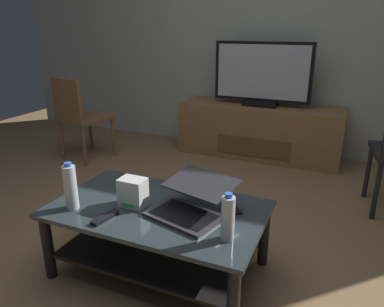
{
  "coord_description": "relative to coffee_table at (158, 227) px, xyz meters",
  "views": [
    {
      "loc": [
        0.9,
        -1.71,
        1.35
      ],
      "look_at": [
        0.01,
        0.34,
        0.56
      ],
      "focal_mm": 33.85,
      "sensor_mm": 36.0,
      "label": 1
    }
  ],
  "objects": [
    {
      "name": "ground_plane",
      "position": [
        -0.02,
        0.16,
        -0.28
      ],
      "size": [
        7.68,
        7.68,
        0.0
      ],
      "primitive_type": "plane",
      "color": "olive"
    },
    {
      "name": "back_wall",
      "position": [
        -0.02,
        2.5,
        1.12
      ],
      "size": [
        6.4,
        0.12,
        2.8
      ],
      "primitive_type": "cube",
      "color": "#A8B2A8",
      "rests_on": "ground"
    },
    {
      "name": "coffee_table",
      "position": [
        0.0,
        0.0,
        0.0
      ],
      "size": [
        1.17,
        0.69,
        0.41
      ],
      "color": "#2D383D",
      "rests_on": "ground"
    },
    {
      "name": "media_cabinet",
      "position": [
        0.05,
        2.18,
        -0.0
      ],
      "size": [
        1.69,
        0.5,
        0.56
      ],
      "color": "olive",
      "rests_on": "ground"
    },
    {
      "name": "television",
      "position": [
        0.05,
        2.15,
        0.59
      ],
      "size": [
        1.0,
        0.2,
        0.64
      ],
      "color": "black",
      "rests_on": "media_cabinet"
    },
    {
      "name": "side_chair",
      "position": [
        -1.63,
        1.31,
        0.21
      ],
      "size": [
        0.53,
        0.53,
        0.87
      ],
      "color": "brown",
      "rests_on": "ground"
    },
    {
      "name": "laptop",
      "position": [
        0.19,
        0.02,
        0.19
      ],
      "size": [
        0.46,
        0.48,
        0.17
      ],
      "color": "#333338",
      "rests_on": "coffee_table"
    },
    {
      "name": "router_box",
      "position": [
        -0.13,
        -0.03,
        0.2
      ],
      "size": [
        0.14,
        0.11,
        0.16
      ],
      "color": "white",
      "rests_on": "coffee_table"
    },
    {
      "name": "water_bottle_near",
      "position": [
        -0.42,
        -0.19,
        0.25
      ],
      "size": [
        0.07,
        0.07,
        0.27
      ],
      "color": "silver",
      "rests_on": "coffee_table"
    },
    {
      "name": "water_bottle_far",
      "position": [
        0.45,
        -0.15,
        0.24
      ],
      "size": [
        0.06,
        0.06,
        0.24
      ],
      "color": "silver",
      "rests_on": "coffee_table"
    },
    {
      "name": "cell_phone",
      "position": [
        0.38,
        0.14,
        0.13
      ],
      "size": [
        0.14,
        0.15,
        0.01
      ],
      "primitive_type": "cube",
      "rotation": [
        0.0,
        0.0,
        0.68
      ],
      "color": "black",
      "rests_on": "coffee_table"
    },
    {
      "name": "tv_remote",
      "position": [
        -0.19,
        -0.22,
        0.13
      ],
      "size": [
        0.07,
        0.17,
        0.02
      ],
      "primitive_type": "cube",
      "rotation": [
        0.0,
        0.0,
        -0.17
      ],
      "color": "black",
      "rests_on": "coffee_table"
    }
  ]
}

